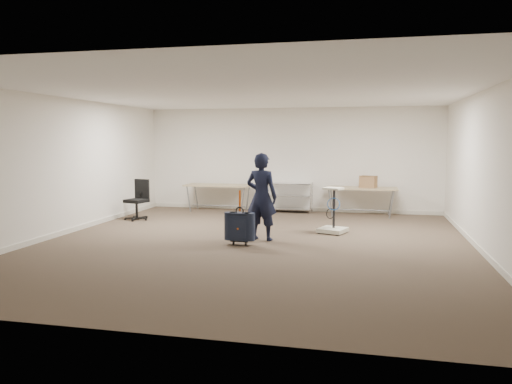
# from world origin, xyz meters

# --- Properties ---
(ground) EXTENTS (9.00, 9.00, 0.00)m
(ground) POSITION_xyz_m (0.00, 0.00, 0.00)
(ground) COLOR #483B2C
(ground) RESTS_ON ground
(room_shell) EXTENTS (8.00, 9.00, 9.00)m
(room_shell) POSITION_xyz_m (0.00, 1.38, 0.05)
(room_shell) COLOR white
(room_shell) RESTS_ON ground
(folding_table_left) EXTENTS (1.80, 0.75, 0.73)m
(folding_table_left) POSITION_xyz_m (-1.90, 3.95, 0.68)
(folding_table_left) COLOR #99865D
(folding_table_left) RESTS_ON ground
(folding_table_right) EXTENTS (1.80, 0.75, 0.73)m
(folding_table_right) POSITION_xyz_m (1.90, 3.95, 0.68)
(folding_table_right) COLOR #99865D
(folding_table_right) RESTS_ON ground
(wire_shelf) EXTENTS (1.22, 0.47, 0.80)m
(wire_shelf) POSITION_xyz_m (0.00, 4.20, 0.44)
(wire_shelf) COLOR silver
(wire_shelf) RESTS_ON ground
(person) EXTENTS (0.68, 0.51, 1.70)m
(person) POSITION_xyz_m (0.07, 0.37, 0.85)
(person) COLOR black
(person) RESTS_ON ground
(suitcase) EXTENTS (0.38, 0.22, 1.02)m
(suitcase) POSITION_xyz_m (-0.22, -0.19, 0.35)
(suitcase) COLOR black
(suitcase) RESTS_ON ground
(office_chair) EXTENTS (0.59, 0.59, 0.98)m
(office_chair) POSITION_xyz_m (-3.40, 2.14, 0.30)
(office_chair) COLOR black
(office_chair) RESTS_ON ground
(equipment_cart) EXTENTS (0.67, 0.67, 0.96)m
(equipment_cart) POSITION_xyz_m (1.37, 1.42, 0.25)
(equipment_cart) COLOR beige
(equipment_cart) RESTS_ON ground
(cardboard_box) EXTENTS (0.47, 0.40, 0.30)m
(cardboard_box) POSITION_xyz_m (2.07, 4.00, 0.88)
(cardboard_box) COLOR #976346
(cardboard_box) RESTS_ON folding_table_right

